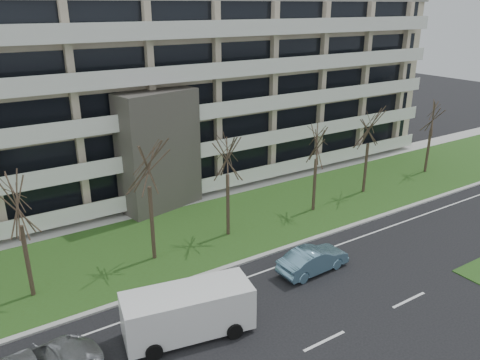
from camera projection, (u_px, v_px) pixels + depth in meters
ground at (324, 341)px, 21.85m from camera, size 160.00×160.00×0.00m
grass_verge at (195, 233)px, 32.08m from camera, size 90.00×10.00×0.06m
curb at (234, 265)px, 28.13m from camera, size 90.00×0.35×0.12m
sidewalk at (162, 206)px, 36.41m from camera, size 90.00×2.00×0.08m
lane_edge_line at (248, 277)px, 26.97m from camera, size 90.00×0.12×0.01m
apartment_building at (124, 95)px, 39.10m from camera, size 60.50×15.10×18.75m
blue_sedan at (313, 260)px, 27.38m from camera, size 4.55×1.74×1.48m
white_van at (190, 308)px, 21.92m from camera, size 6.38×3.36×2.35m
tree_2 at (16, 196)px, 23.24m from camera, size 3.74×3.74×7.47m
tree_3 at (147, 157)px, 26.62m from camera, size 4.27×4.27×8.53m
tree_4 at (227, 150)px, 29.83m from camera, size 3.89×3.89×7.79m
tree_5 at (317, 138)px, 33.76m from camera, size 3.66×3.66×7.33m
tree_6 at (370, 124)px, 37.16m from camera, size 3.78×3.78×7.56m
tree_7 at (433, 113)px, 41.95m from camera, size 3.62×3.62×7.24m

